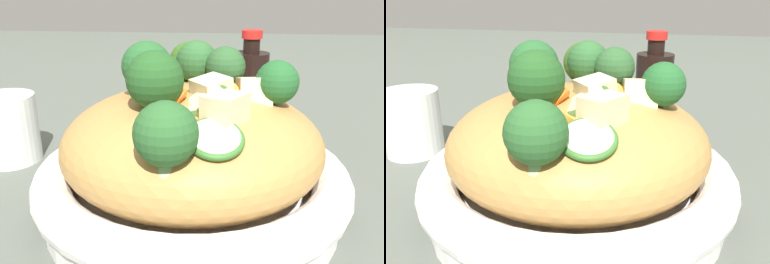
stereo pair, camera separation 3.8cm
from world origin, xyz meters
The scene contains 9 objects.
ground_plane centered at (0.00, 0.00, 0.00)m, with size 3.00×3.00×0.00m, color #4F554C.
serving_bowl centered at (0.00, 0.00, 0.03)m, with size 0.30×0.30×0.06m.
noodle_heap centered at (0.00, 0.00, 0.07)m, with size 0.25×0.25×0.10m.
broccoli_florets centered at (0.00, 0.00, 0.14)m, with size 0.25×0.17×0.08m.
carrot_coins centered at (0.01, -0.01, 0.12)m, with size 0.17×0.15×0.04m.
zucchini_slices centered at (-0.06, -0.02, 0.12)m, with size 0.10×0.07×0.04m.
chicken_chunks centered at (-0.03, -0.04, 0.13)m, with size 0.10×0.08×0.03m.
soy_sauce_bottle centered at (0.25, -0.06, 0.06)m, with size 0.06×0.06×0.15m.
drinking_glass centered at (0.10, 0.25, 0.04)m, with size 0.08×0.08×0.09m.
Camera 2 is at (-0.35, -0.07, 0.22)m, focal length 37.43 mm.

